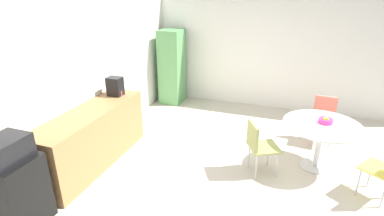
# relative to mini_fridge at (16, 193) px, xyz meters

# --- Properties ---
(ground_plane) EXTENTS (6.00, 6.00, 0.00)m
(ground_plane) POSITION_rel_mini_fridge_xyz_m (1.86, -2.65, -0.44)
(ground_plane) COLOR beige
(wall_back) EXTENTS (6.00, 0.10, 2.60)m
(wall_back) POSITION_rel_mini_fridge_xyz_m (1.86, 0.35, 0.86)
(wall_back) COLOR white
(wall_back) RESTS_ON ground_plane
(wall_side_right) EXTENTS (0.10, 6.00, 2.60)m
(wall_side_right) POSITION_rel_mini_fridge_xyz_m (4.86, -2.65, 0.86)
(wall_side_right) COLOR white
(wall_side_right) RESTS_ON ground_plane
(counter_block) EXTENTS (2.14, 0.60, 0.90)m
(counter_block) POSITION_rel_mini_fridge_xyz_m (1.42, 0.00, 0.01)
(counter_block) COLOR #9E7042
(counter_block) RESTS_ON ground_plane
(mini_fridge) EXTENTS (0.54, 0.54, 0.88)m
(mini_fridge) POSITION_rel_mini_fridge_xyz_m (0.00, 0.00, 0.00)
(mini_fridge) COLOR black
(mini_fridge) RESTS_ON ground_plane
(microwave) EXTENTS (0.48, 0.38, 0.26)m
(microwave) POSITION_rel_mini_fridge_xyz_m (-0.00, 0.00, 0.57)
(microwave) COLOR black
(microwave) RESTS_ON mini_fridge
(locker_cabinet) EXTENTS (0.60, 0.50, 1.73)m
(locker_cabinet) POSITION_rel_mini_fridge_xyz_m (4.41, -0.10, 0.43)
(locker_cabinet) COLOR #599959
(locker_cabinet) RESTS_ON ground_plane
(round_table) EXTENTS (1.13, 1.13, 0.75)m
(round_table) POSITION_rel_mini_fridge_xyz_m (2.45, -3.35, 0.18)
(round_table) COLOR silver
(round_table) RESTS_ON ground_plane
(chair_coral) EXTENTS (0.46, 0.46, 0.83)m
(chair_coral) POSITION_rel_mini_fridge_xyz_m (3.43, -3.45, 0.08)
(chair_coral) COLOR silver
(chair_coral) RESTS_ON ground_plane
(chair_olive) EXTENTS (0.57, 0.57, 0.83)m
(chair_olive) POSITION_rel_mini_fridge_xyz_m (1.98, -2.49, 0.08)
(chair_olive) COLOR silver
(chair_olive) RESTS_ON ground_plane
(fruit_bowl) EXTENTS (0.21, 0.21, 0.11)m
(fruit_bowl) POSITION_rel_mini_fridge_xyz_m (2.49, -3.39, 0.35)
(fruit_bowl) COLOR #D8338C
(fruit_bowl) RESTS_ON round_table
(mug_white) EXTENTS (0.13, 0.08, 0.09)m
(mug_white) POSITION_rel_mini_fridge_xyz_m (2.17, -0.08, 0.51)
(mug_white) COLOR #D84C4C
(mug_white) RESTS_ON counter_block
(coffee_maker) EXTENTS (0.20, 0.24, 0.32)m
(coffee_maker) POSITION_rel_mini_fridge_xyz_m (2.17, 0.00, 0.62)
(coffee_maker) COLOR black
(coffee_maker) RESTS_ON counter_block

